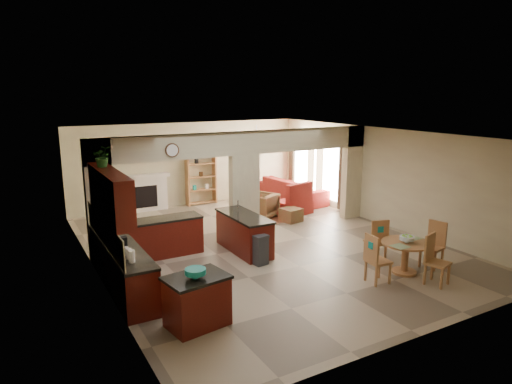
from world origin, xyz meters
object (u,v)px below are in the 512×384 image
kitchen_island (197,301)px  dining_table (405,252)px  sofa (292,190)px  armchair (262,206)px

kitchen_island → dining_table: (4.71, -0.09, 0.03)m
kitchen_island → sofa: (6.27, 6.56, -0.04)m
armchair → sofa: bearing=-172.9°
sofa → armchair: (-2.02, -1.35, -0.02)m
sofa → dining_table: bearing=161.4°
kitchen_island → sofa: kitchen_island is taller
dining_table → armchair: bearing=94.9°
dining_table → sofa: bearing=76.8°
kitchen_island → armchair: 6.73m
kitchen_island → sofa: size_ratio=0.40×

